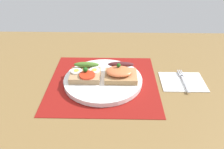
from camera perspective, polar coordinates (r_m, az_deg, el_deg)
name	(u,v)px	position (r cm, az deg, el deg)	size (l,w,h in cm)	color
ground_plane	(103,86)	(77.34, -2.23, -3.07)	(120.00, 90.00, 3.20)	olive
placemat	(103,82)	(76.33, -2.25, -2.00)	(36.32, 35.06, 0.30)	maroon
plate	(103,80)	(75.81, -2.27, -1.42)	(26.33, 26.33, 1.55)	white
sandwich_egg_tomato	(85,74)	(75.51, -6.76, 0.22)	(9.93, 9.53, 4.09)	tan
sandwich_salmon	(120,73)	(74.84, 2.10, 0.48)	(10.61, 9.63, 5.23)	tan
napkin	(183,81)	(80.21, 17.49, -1.66)	(14.73, 11.63, 0.60)	white
fork	(183,80)	(80.30, 17.70, -1.26)	(1.62, 13.47, 0.32)	#B7B7BC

